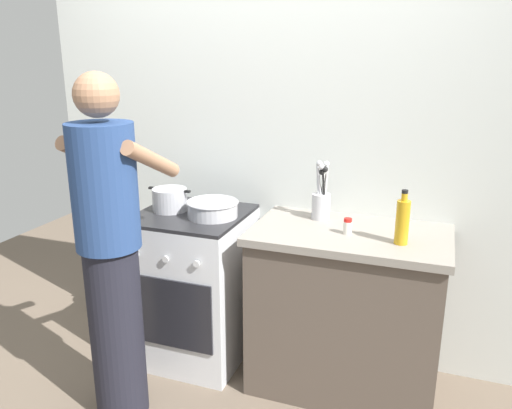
{
  "coord_description": "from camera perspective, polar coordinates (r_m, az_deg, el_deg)",
  "views": [
    {
      "loc": [
        0.94,
        -2.31,
        1.77
      ],
      "look_at": [
        0.05,
        0.12,
        1.0
      ],
      "focal_mm": 35.73,
      "sensor_mm": 36.0,
      "label": 1
    }
  ],
  "objects": [
    {
      "name": "back_wall",
      "position": [
        2.95,
        5.31,
        6.34
      ],
      "size": [
        3.2,
        0.1,
        2.5
      ],
      "color": "silver",
      "rests_on": "ground"
    },
    {
      "name": "spice_bottle",
      "position": [
        2.59,
        10.22,
        -2.42
      ],
      "size": [
        0.04,
        0.04,
        0.08
      ],
      "color": "silver",
      "rests_on": "countertop"
    },
    {
      "name": "mixing_bowl",
      "position": [
        2.82,
        -4.89,
        -0.4
      ],
      "size": [
        0.29,
        0.29,
        0.09
      ],
      "color": "#B7B7BC",
      "rests_on": "stove_range"
    },
    {
      "name": "ground",
      "position": [
        3.06,
        -1.75,
        -18.8
      ],
      "size": [
        6.0,
        6.0,
        0.0
      ],
      "primitive_type": "plane",
      "color": "#6B5B4C"
    },
    {
      "name": "utensil_crock",
      "position": [
        2.79,
        7.31,
        0.43
      ],
      "size": [
        0.1,
        0.1,
        0.33
      ],
      "color": "silver",
      "rests_on": "countertop"
    },
    {
      "name": "person",
      "position": [
        2.51,
        -15.95,
        -5.39
      ],
      "size": [
        0.41,
        0.5,
        1.7
      ],
      "color": "black",
      "rests_on": "ground"
    },
    {
      "name": "stove_range",
      "position": [
        3.08,
        -6.92,
        -8.99
      ],
      "size": [
        0.6,
        0.62,
        0.9
      ],
      "color": "silver",
      "rests_on": "ground"
    },
    {
      "name": "countertop",
      "position": [
        2.82,
        10.0,
        -11.59
      ],
      "size": [
        1.0,
        0.6,
        0.9
      ],
      "color": "brown",
      "rests_on": "ground"
    },
    {
      "name": "pot",
      "position": [
        2.96,
        -9.63,
        0.55
      ],
      "size": [
        0.26,
        0.2,
        0.13
      ],
      "color": "#B2B2B7",
      "rests_on": "stove_range"
    },
    {
      "name": "oil_bottle",
      "position": [
        2.49,
        16.07,
        -1.81
      ],
      "size": [
        0.06,
        0.06,
        0.26
      ],
      "color": "gold",
      "rests_on": "countertop"
    }
  ]
}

